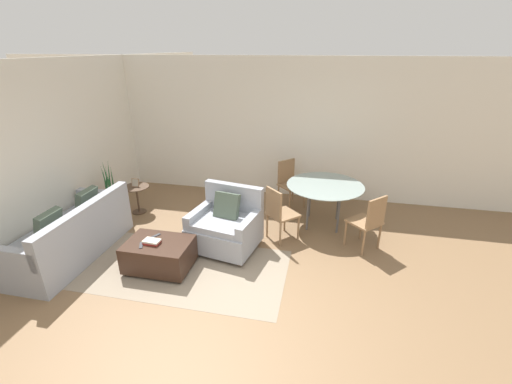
# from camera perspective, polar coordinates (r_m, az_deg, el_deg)

# --- Properties ---
(ground_plane) EXTENTS (20.00, 20.00, 0.00)m
(ground_plane) POSITION_cam_1_polar(r_m,az_deg,el_deg) (4.26, -4.77, -19.83)
(ground_plane) COLOR brown
(wall_back) EXTENTS (12.00, 0.06, 2.75)m
(wall_back) POSITION_cam_1_polar(r_m,az_deg,el_deg) (6.95, 3.74, 10.40)
(wall_back) COLOR white
(wall_back) RESTS_ON ground_plane
(wall_left) EXTENTS (0.06, 12.00, 2.75)m
(wall_left) POSITION_cam_1_polar(r_m,az_deg,el_deg) (6.32, -30.45, 5.98)
(wall_left) COLOR white
(wall_left) RESTS_ON ground_plane
(area_rug) EXTENTS (2.79, 1.51, 0.01)m
(area_rug) POSITION_cam_1_polar(r_m,az_deg,el_deg) (5.04, -11.46, -12.44)
(area_rug) COLOR gray
(area_rug) RESTS_ON ground_plane
(couch) EXTENTS (0.95, 1.96, 0.89)m
(couch) POSITION_cam_1_polar(r_m,az_deg,el_deg) (5.80, -28.60, -6.69)
(couch) COLOR #999EA8
(couch) RESTS_ON ground_plane
(armchair) EXTENTS (1.10, 1.00, 0.94)m
(armchair) POSITION_cam_1_polar(r_m,az_deg,el_deg) (5.29, -5.06, -5.68)
(armchair) COLOR #999EA8
(armchair) RESTS_ON ground_plane
(ottoman) EXTENTS (0.89, 0.62, 0.42)m
(ottoman) POSITION_cam_1_polar(r_m,az_deg,el_deg) (5.03, -15.81, -9.91)
(ottoman) COLOR #382319
(ottoman) RESTS_ON ground_plane
(book_stack) EXTENTS (0.23, 0.17, 0.05)m
(book_stack) POSITION_cam_1_polar(r_m,az_deg,el_deg) (4.91, -16.95, -7.90)
(book_stack) COLOR #B72D28
(book_stack) RESTS_ON ottoman
(tv_remote_primary) EXTENTS (0.11, 0.16, 0.01)m
(tv_remote_primary) POSITION_cam_1_polar(r_m,az_deg,el_deg) (4.92, -18.61, -8.40)
(tv_remote_primary) COLOR #333338
(tv_remote_primary) RESTS_ON ottoman
(tv_remote_secondary) EXTENTS (0.10, 0.14, 0.01)m
(tv_remote_secondary) POSITION_cam_1_polar(r_m,az_deg,el_deg) (5.09, -16.35, -6.98)
(tv_remote_secondary) COLOR #333338
(tv_remote_secondary) RESTS_ON ottoman
(potted_plant) EXTENTS (0.33, 0.33, 1.03)m
(potted_plant) POSITION_cam_1_polar(r_m,az_deg,el_deg) (6.96, -23.00, -1.19)
(potted_plant) COLOR maroon
(potted_plant) RESTS_ON ground_plane
(side_table) EXTENTS (0.47, 0.47, 0.52)m
(side_table) POSITION_cam_1_polar(r_m,az_deg,el_deg) (6.72, -19.22, -0.34)
(side_table) COLOR #4C3828
(side_table) RESTS_ON ground_plane
(picture_frame) EXTENTS (0.14, 0.06, 0.15)m
(picture_frame) POSITION_cam_1_polar(r_m,az_deg,el_deg) (6.64, -19.48, 1.47)
(picture_frame) COLOR #8C6647
(picture_frame) RESTS_ON side_table
(dining_table) EXTENTS (1.30, 1.30, 0.75)m
(dining_table) POSITION_cam_1_polar(r_m,az_deg,el_deg) (5.90, 11.41, 0.58)
(dining_table) COLOR #8C9E99
(dining_table) RESTS_ON ground_plane
(dining_chair_near_left) EXTENTS (0.59, 0.59, 0.90)m
(dining_chair_near_left) POSITION_cam_1_polar(r_m,az_deg,el_deg) (5.39, 3.80, -3.16)
(dining_chair_near_left) COLOR #93704C
(dining_chair_near_left) RESTS_ON ground_plane
(dining_chair_near_right) EXTENTS (0.59, 0.59, 0.90)m
(dining_chair_near_right) POSITION_cam_1_polar(r_m,az_deg,el_deg) (5.39, 18.38, -4.34)
(dining_chair_near_right) COLOR #93704C
(dining_chair_near_right) RESTS_ON ground_plane
(dining_chair_far_left) EXTENTS (0.59, 0.59, 0.90)m
(dining_chair_far_left) POSITION_cam_1_polar(r_m,az_deg,el_deg) (6.63, 5.55, 1.96)
(dining_chair_far_left) COLOR #93704C
(dining_chair_far_left) RESTS_ON ground_plane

